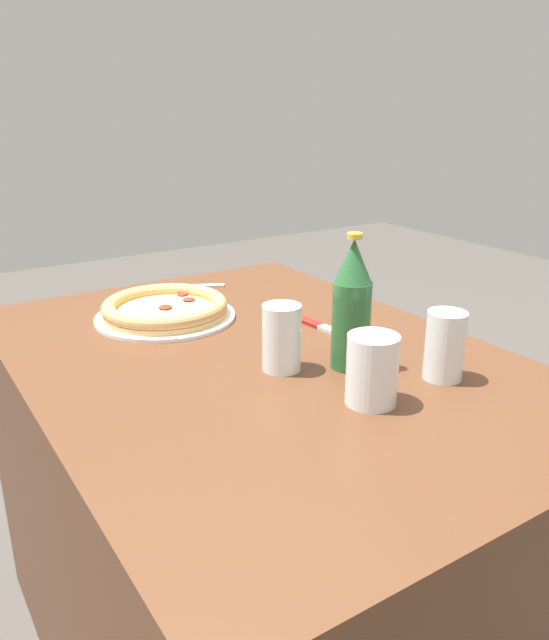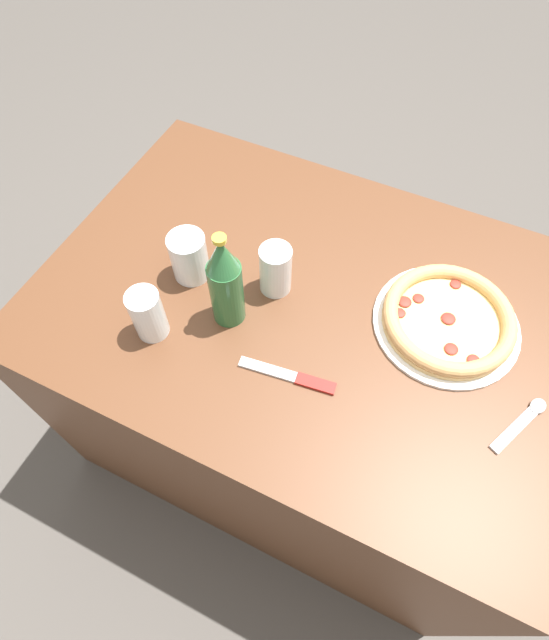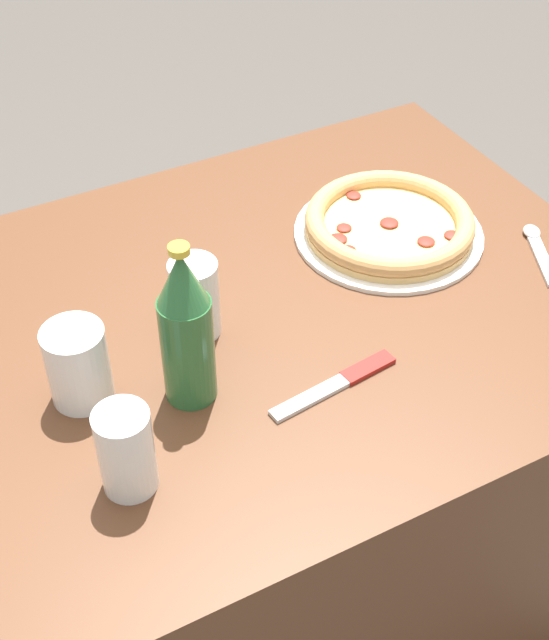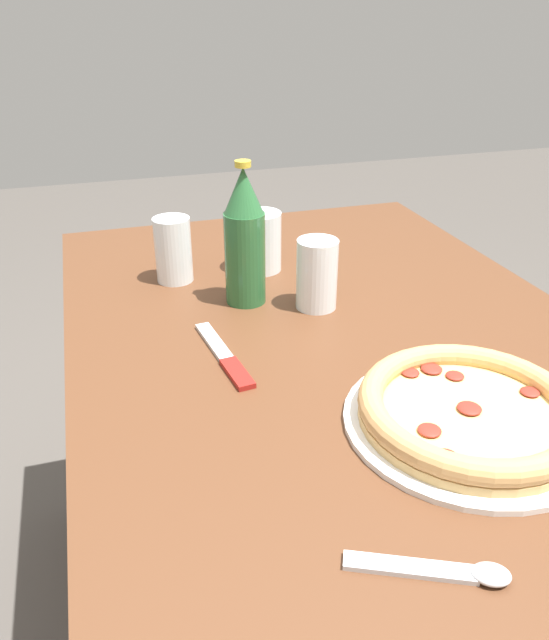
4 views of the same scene
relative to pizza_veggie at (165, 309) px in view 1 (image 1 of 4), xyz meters
name	(u,v)px [view 1 (image 1 of 4)]	position (x,y,z in m)	size (l,w,h in m)	color
table	(261,524)	(0.30, 0.06, -0.41)	(1.18, 0.84, 0.77)	#56331E
pizza_veggie	(165,309)	(0.00, 0.00, 0.00)	(0.31, 0.31, 0.05)	white
glass_red_wine	(444,349)	(0.56, 0.28, 0.03)	(0.07, 0.07, 0.12)	white
glass_mango_juice	(372,373)	(0.56, 0.11, 0.03)	(0.08, 0.08, 0.12)	white
glass_water	(280,341)	(0.37, 0.06, 0.03)	(0.07, 0.07, 0.12)	white
beer_bottle	(352,306)	(0.43, 0.17, 0.10)	(0.07, 0.07, 0.25)	#286033
knife	(324,327)	(0.25, 0.25, -0.02)	(0.20, 0.05, 0.01)	maroon
spoon	(187,286)	(-0.19, 0.14, -0.02)	(0.09, 0.15, 0.01)	silver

